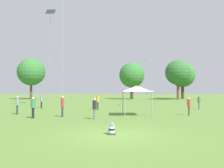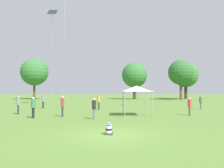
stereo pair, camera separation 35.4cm
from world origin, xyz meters
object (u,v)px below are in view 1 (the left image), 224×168
person_standing_0 (62,104)px  person_standing_1 (41,100)px  distant_tree_3 (182,75)px  person_standing_5 (17,103)px  distant_tree_0 (131,75)px  person_standing_2 (198,101)px  distant_tree_2 (177,73)px  distant_tree_1 (31,72)px  person_standing_3 (97,100)px  person_standing_6 (188,105)px  person_standing_7 (94,106)px  person_standing_4 (32,106)px  kite_0 (146,59)px  canopy_tent (136,89)px  kite_3 (50,14)px  seated_toddler (111,130)px

person_standing_0 → person_standing_1: person_standing_0 is taller
person_standing_0 → distant_tree_3: size_ratio=0.17×
person_standing_5 → distant_tree_0: bearing=-102.6°
person_standing_2 → distant_tree_2: 31.41m
person_standing_5 → distant_tree_1: bearing=-63.6°
person_standing_3 → distant_tree_3: distant_tree_3 is taller
person_standing_5 → person_standing_3: bearing=-137.6°
person_standing_6 → person_standing_5: bearing=146.6°
person_standing_1 → person_standing_3: size_ratio=0.97×
person_standing_7 → distant_tree_1: (-20.96, 43.01, 6.51)m
person_standing_1 → distant_tree_0: 35.65m
person_standing_7 → distant_tree_2: bearing=-61.4°
person_standing_4 → kite_0: size_ratio=0.24×
person_standing_2 → kite_0: (-5.80, 3.96, 5.70)m
canopy_tent → kite_3: size_ratio=0.18×
seated_toddler → person_standing_1: person_standing_1 is taller
kite_3 → distant_tree_1: (-13.00, 27.46, -6.44)m
person_standing_1 → distant_tree_2: bearing=14.1°
person_standing_2 → person_standing_6: size_ratio=1.01×
distant_tree_2 → person_standing_5: bearing=-126.1°
kite_3 → seated_toddler: bearing=-20.2°
person_standing_4 → canopy_tent: canopy_tent is taller
kite_3 → distant_tree_1: size_ratio=1.31×
person_standing_5 → distant_tree_2: 44.85m
person_standing_6 → person_standing_1: bearing=122.9°
distant_tree_3 → seated_toddler: bearing=-111.4°
person_standing_3 → distant_tree_0: (7.16, 34.26, 5.49)m
person_standing_1 → person_standing_2: size_ratio=1.08×
seated_toddler → person_standing_0: 8.75m
person_standing_0 → distant_tree_3: (24.90, 44.99, 5.82)m
distant_tree_0 → distant_tree_2: 12.21m
person_standing_4 → distant_tree_2: (23.61, 38.91, 6.02)m
person_standing_7 → distant_tree_2: (18.55, 39.58, 6.04)m
person_standing_5 → distant_tree_0: size_ratio=0.17×
person_standing_1 → kite_3: (-0.26, 4.61, 12.88)m
canopy_tent → distant_tree_3: bearing=67.3°
person_standing_2 → person_standing_3: person_standing_3 is taller
kite_3 → person_standing_2: bearing=29.4°
person_standing_6 → distant_tree_1: bearing=96.0°
person_standing_4 → distant_tree_2: bearing=9.1°
person_standing_2 → distant_tree_1: 47.46m
person_standing_2 → distant_tree_2: bearing=110.4°
person_standing_0 → distant_tree_1: bearing=143.4°
person_standing_1 → person_standing_6: (16.06, -8.22, -0.09)m
person_standing_1 → person_standing_3: 7.70m
person_standing_1 → seated_toddler: bearing=-95.2°
person_standing_7 → person_standing_2: bearing=-87.9°
person_standing_3 → kite_0: kite_0 is taller
person_standing_5 → distant_tree_1: 42.02m
person_standing_3 → person_standing_7: 8.76m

